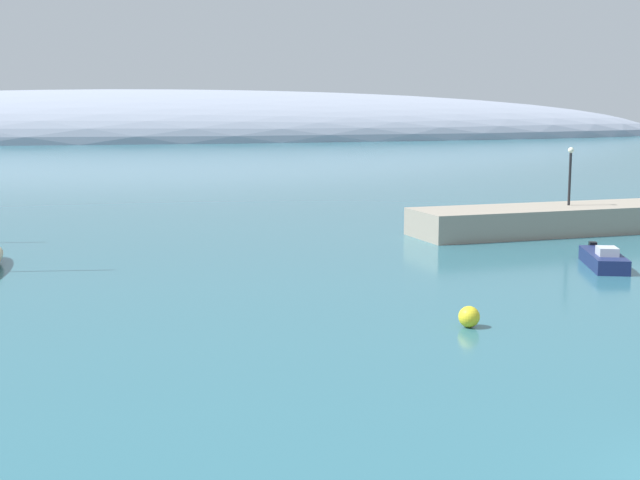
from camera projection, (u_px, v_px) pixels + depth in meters
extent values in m
cube|color=gray|center=(621.00, 216.00, 55.86)|extent=(28.19, 6.15, 1.66)
ellipsoid|color=#8E99AD|center=(166.00, 139.00, 221.31)|extent=(283.10, 70.98, 24.43)
cube|color=navy|center=(603.00, 260.00, 42.63)|extent=(3.17, 5.01, 0.70)
cube|color=black|center=(593.00, 248.00, 45.21)|extent=(0.50, 0.54, 0.63)
cube|color=#B2B7C1|center=(607.00, 251.00, 41.84)|extent=(1.26, 1.40, 0.40)
sphere|color=yellow|center=(469.00, 317.00, 30.92)|extent=(0.76, 0.76, 0.76)
cylinder|color=black|center=(570.00, 179.00, 54.43)|extent=(0.16, 0.16, 3.24)
sphere|color=#EAEACC|center=(571.00, 150.00, 54.17)|extent=(0.36, 0.36, 0.36)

